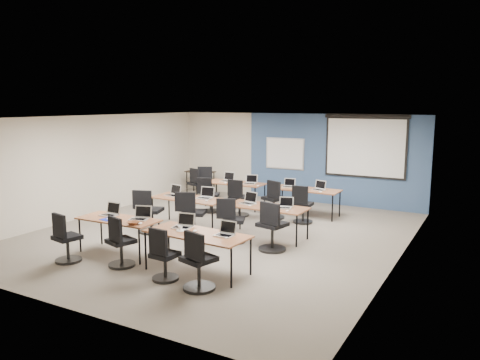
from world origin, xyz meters
The scene contains 58 objects.
floor centered at (0.00, 0.00, 0.00)m, with size 8.00×9.00×0.02m, color #6B6354.
ceiling centered at (0.00, 0.00, 2.70)m, with size 8.00×9.00×0.02m, color white.
wall_back centered at (0.00, 4.50, 1.35)m, with size 8.00×0.04×2.70m, color beige.
wall_front centered at (0.00, -4.50, 1.35)m, with size 8.00×0.04×2.70m, color beige.
wall_left centered at (-4.00, 0.00, 1.35)m, with size 0.04×9.00×2.70m, color beige.
wall_right centered at (4.00, 0.00, 1.35)m, with size 0.04×9.00×2.70m, color beige.
blue_accent_panel centered at (1.25, 4.47, 1.35)m, with size 5.50×0.04×2.70m, color #3D5977.
whiteboard centered at (-0.30, 4.43, 1.45)m, with size 1.28×0.03×0.98m.
projector_screen centered at (2.20, 4.41, 1.89)m, with size 2.40×0.10×1.82m.
training_table_front_left centered at (-1.02, -2.19, 0.68)m, with size 1.70×0.71×0.73m.
training_table_front_right centered at (0.95, -2.29, 0.69)m, with size 1.93×0.80×0.73m.
training_table_mid_left centered at (-0.99, 0.21, 0.69)m, with size 1.88×0.78×0.73m.
training_table_mid_right centered at (1.08, 0.28, 0.69)m, with size 1.85×0.77×0.73m.
training_table_back_left centered at (-1.10, 2.67, 0.68)m, with size 1.76×0.73×0.73m.
training_table_back_right centered at (1.09, 2.71, 0.68)m, with size 1.80×0.75×0.73m.
laptop_0 centered at (-1.36, -2.06, 0.79)m, with size 0.34×0.29×0.26m.
mouse_0 centered at (-1.15, -2.33, 0.74)m, with size 0.07×0.10×0.04m, color white.
task_chair_0 centered at (-1.54, -3.08, 0.40)m, with size 0.50×0.50×0.98m.
laptop_1 centered at (-0.60, -2.02, 0.80)m, with size 0.35×0.30×0.26m.
mouse_1 centered at (-0.35, -2.31, 0.74)m, with size 0.07×0.11×0.04m, color white.
task_chair_1 centered at (-0.46, -2.76, 0.41)m, with size 0.51×0.50×0.98m.
laptop_2 centered at (0.52, -2.10, 0.79)m, with size 0.34×0.29×0.26m.
mouse_2 centered at (0.87, -2.24, 0.74)m, with size 0.06×0.10×0.04m, color white.
task_chair_2 centered at (0.67, -2.92, 0.39)m, with size 0.46×0.46×0.95m.
laptop_3 centered at (1.48, -2.18, 0.79)m, with size 0.32×0.28×0.25m.
mouse_3 centered at (1.59, -2.33, 0.74)m, with size 0.06×0.09×0.03m, color white.
task_chair_3 centered at (1.43, -2.98, 0.42)m, with size 0.55×0.54×1.02m.
laptop_4 centered at (-1.48, 0.24, 0.80)m, with size 0.36×0.30×0.27m.
mouse_4 centered at (-1.16, 0.13, 0.74)m, with size 0.06×0.10×0.04m, color white.
task_chair_4 centered at (-1.50, -0.70, 0.43)m, with size 0.58×0.56×1.04m.
laptop_5 centered at (-0.61, 0.36, 0.80)m, with size 0.36×0.31×0.27m.
mouse_5 centered at (-0.38, 0.07, 0.74)m, with size 0.06×0.10×0.03m, color white.
task_chair_5 centered at (-0.44, -0.46, 0.44)m, with size 0.60×0.58×1.05m.
laptop_6 centered at (0.61, 0.32, 0.80)m, with size 0.35×0.30×0.27m.
mouse_6 centered at (0.75, 0.11, 0.74)m, with size 0.06×0.10×0.04m, color white.
task_chair_6 centered at (0.58, -0.41, 0.41)m, with size 0.55×0.52×1.00m.
laptop_7 centered at (1.51, 0.31, 0.79)m, with size 0.31×0.27×0.24m.
mouse_7 centered at (1.69, 0.04, 0.74)m, with size 0.06×0.09×0.03m, color white.
task_chair_7 centered at (1.60, -0.53, 0.44)m, with size 0.58×0.58×1.05m.
laptop_8 centered at (-1.39, 2.75, 0.80)m, with size 0.36×0.30×0.27m.
mouse_8 centered at (-1.28, 2.44, 0.74)m, with size 0.06×0.10×0.04m, color white.
task_chair_8 centered at (-1.41, 1.76, 0.41)m, with size 0.53×0.50×0.99m.
laptop_9 centered at (-0.61, 2.71, 0.79)m, with size 0.34×0.29×0.25m.
mouse_9 centered at (-0.24, 2.45, 0.74)m, with size 0.06×0.10×0.04m, color white.
task_chair_9 centered at (-0.47, 1.75, 0.42)m, with size 0.53×0.53×1.01m.
laptop_10 centered at (0.56, 2.75, 0.79)m, with size 0.31×0.26×0.24m.
mouse_10 centered at (0.85, 2.53, 0.74)m, with size 0.06×0.10×0.04m, color white.
task_chair_10 centered at (0.48, 1.96, 0.43)m, with size 0.59×0.56×1.04m.
laptop_11 centered at (1.45, 2.73, 0.79)m, with size 0.33×0.28×0.25m.
mouse_11 centered at (1.58, 2.48, 0.74)m, with size 0.07×0.10×0.04m, color white.
task_chair_11 centered at (1.31, 1.89, 0.40)m, with size 0.50×0.50×0.98m.
blue_mousepad centered at (-1.16, -2.36, 0.73)m, with size 0.25×0.21×0.01m, color #0C1BA3.
snack_bowl centered at (-0.45, -2.39, 0.76)m, with size 0.24×0.24×0.06m, color #976230.
snack_plate centered at (0.61, -2.32, 0.74)m, with size 0.17×0.17×0.01m, color white.
coffee_cup centered at (0.60, -2.32, 0.78)m, with size 0.07×0.07×0.07m, color white.
utility_table centered at (-3.18, 3.96, 0.66)m, with size 0.95×0.53×0.75m.
spare_chair_a centered at (-2.41, 3.36, 0.43)m, with size 0.62×0.56×1.04m.
spare_chair_b centered at (-2.74, 3.08, 0.41)m, with size 0.53×0.52×1.00m.
Camera 1 is at (5.54, -8.97, 3.02)m, focal length 35.00 mm.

